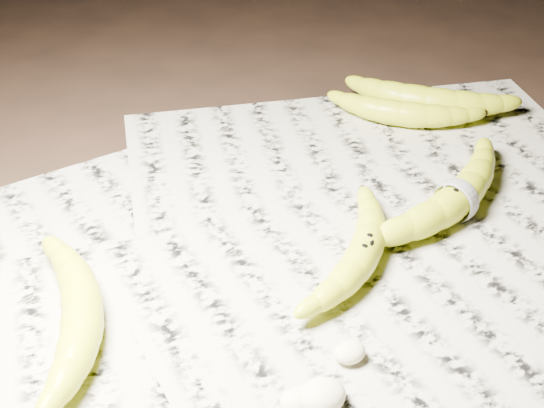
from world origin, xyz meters
name	(u,v)px	position (x,y,z in m)	size (l,w,h in m)	color
ground	(277,253)	(0.00, 0.00, 0.00)	(3.00, 3.00, 0.00)	black
newspaper_patch	(269,274)	(-0.02, -0.03, 0.00)	(0.90, 0.70, 0.01)	#ABA793
banana_left_b	(82,310)	(-0.20, -0.03, 0.03)	(0.19, 0.06, 0.04)	yellow
banana_center	(364,250)	(0.06, -0.06, 0.02)	(0.18, 0.05, 0.03)	yellow
banana_taped	(456,197)	(0.20, -0.02, 0.03)	(0.23, 0.06, 0.04)	yellow
banana_upper_a	(402,111)	(0.25, 0.17, 0.02)	(0.17, 0.05, 0.03)	yellow
banana_upper_b	(428,99)	(0.30, 0.18, 0.03)	(0.19, 0.06, 0.04)	yellow
measuring_tape	(456,197)	(0.20, -0.02, 0.03)	(0.05, 0.05, 0.00)	white
flesh_chunk_a	(322,393)	(-0.05, -0.19, 0.02)	(0.04, 0.03, 0.02)	beige
flesh_chunk_b	(298,398)	(-0.07, -0.19, 0.02)	(0.03, 0.03, 0.02)	beige
flesh_chunk_c	(350,349)	(-0.01, -0.16, 0.02)	(0.03, 0.02, 0.02)	beige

